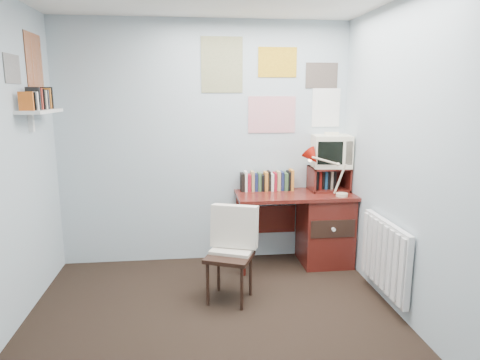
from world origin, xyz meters
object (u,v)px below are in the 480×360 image
at_px(desk_lamp, 343,175).
at_px(wall_shelf, 40,111).
at_px(desk_chair, 229,257).
at_px(crt_tv, 331,149).
at_px(desk, 319,226).
at_px(tv_riser, 329,179).
at_px(radiator, 385,256).

xyz_separation_m(desk_lamp, wall_shelf, (-2.73, -0.20, 0.65)).
xyz_separation_m(desk_chair, crt_tv, (1.15, 0.87, 0.80)).
distance_m(desk, tv_riser, 0.51).
height_order(desk_lamp, crt_tv, crt_tv).
relative_size(desk_lamp, crt_tv, 1.10).
bearing_deg(desk_chair, desk_lamp, 48.57).
distance_m(desk, desk_chair, 1.26).
xyz_separation_m(desk_chair, radiator, (1.31, -0.19, 0.02)).
height_order(tv_riser, radiator, tv_riser).
relative_size(desk, desk_lamp, 2.83).
xyz_separation_m(desk_lamp, radiator, (0.13, -0.75, -0.55)).
xyz_separation_m(desk_chair, tv_riser, (1.14, 0.85, 0.49)).
bearing_deg(radiator, desk_chair, 171.73).
height_order(radiator, wall_shelf, wall_shelf).
relative_size(tv_riser, crt_tv, 1.04).
xyz_separation_m(desk, wall_shelf, (-2.57, -0.38, 1.21)).
bearing_deg(radiator, desk, 107.24).
xyz_separation_m(desk, desk_lamp, (0.16, -0.18, 0.57)).
bearing_deg(desk_lamp, radiator, -95.17).
bearing_deg(tv_riser, radiator, -80.72).
bearing_deg(desk_chair, crt_tv, 60.05).
distance_m(desk_lamp, crt_tv, 0.38).
height_order(desk_chair, radiator, desk_chair).
height_order(crt_tv, radiator, crt_tv).
relative_size(desk_lamp, tv_riser, 1.06).
height_order(tv_riser, crt_tv, crt_tv).
bearing_deg(tv_riser, wall_shelf, -169.68).
bearing_deg(wall_shelf, desk_lamp, 4.26).
relative_size(desk, wall_shelf, 1.94).
height_order(tv_riser, wall_shelf, wall_shelf).
relative_size(desk_chair, radiator, 0.99).
bearing_deg(wall_shelf, crt_tv, 10.66).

